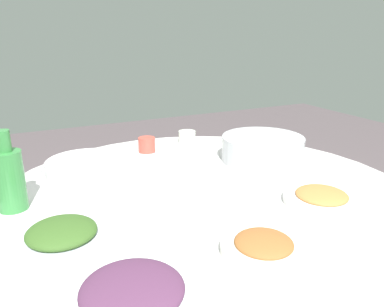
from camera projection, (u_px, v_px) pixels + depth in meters
round_dining_table at (205, 228)px, 1.22m from camera, size 1.32×1.32×0.72m
rice_bowl at (263, 148)px, 1.46m from camera, size 0.31×0.31×0.10m
soup_bowl at (87, 169)px, 1.30m from camera, size 0.29×0.27×0.06m
dish_tofu_braise at (321, 198)px, 1.11m from camera, size 0.22×0.22×0.04m
dish_stirfry at (263, 247)px, 0.86m from camera, size 0.19×0.19×0.04m
dish_greens at (62, 235)px, 0.90m from camera, size 0.21×0.21×0.05m
dish_eggplant at (133, 294)px, 0.70m from camera, size 0.24×0.24×0.05m
green_bottle at (10, 178)px, 1.05m from camera, size 0.08×0.08×0.23m
tea_cup_near at (187, 137)px, 1.69m from camera, size 0.07×0.07×0.05m
tea_cup_side at (147, 145)px, 1.57m from camera, size 0.07×0.07×0.06m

